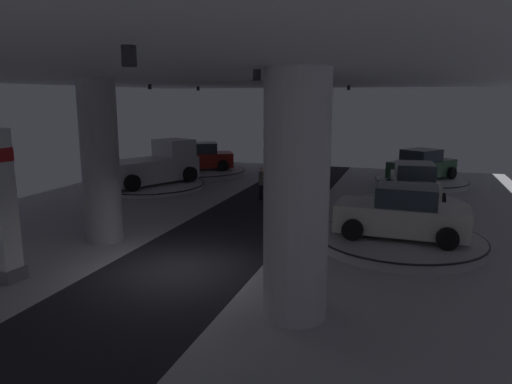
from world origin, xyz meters
TOP-DOWN VIEW (x-y plane):
  - ground at (0.00, 0.00)m, footprint 24.00×44.00m
  - ceiling_with_spotlights at (-0.00, 0.00)m, footprint 24.00×44.00m
  - column_right at (3.85, -1.75)m, footprint 1.43×1.43m
  - column_left at (-3.75, 1.83)m, footprint 1.25×1.25m
  - display_platform_far_right at (6.38, 10.02)m, footprint 4.65×4.65m
  - display_car_far_right at (6.38, 9.99)m, footprint 2.52×4.35m
  - display_platform_deep_right at (6.83, 16.42)m, footprint 5.11×5.11m
  - display_car_deep_right at (6.82, 16.40)m, footprint 3.85×4.49m
  - display_platform_deep_left at (-6.67, 15.96)m, footprint 5.88×5.88m
  - display_car_deep_left at (-6.65, 15.97)m, footprint 4.55×3.62m
  - display_platform_mid_right at (6.00, 4.31)m, footprint 5.47×5.47m
  - display_car_mid_right at (6.03, 4.31)m, footprint 4.30×2.36m
  - display_platform_far_left at (-7.26, 10.83)m, footprint 5.81×5.81m
  - pickup_truck_far_left at (-7.13, 11.12)m, footprint 4.29×5.69m
  - visitor_walking_near at (-0.52, 9.75)m, footprint 0.32×0.32m

SIDE VIEW (x-z plane):
  - ground at x=0.00m, z-range -0.05..0.00m
  - display_platform_far_left at x=-7.26m, z-range 0.02..0.25m
  - display_platform_deep_right at x=6.83m, z-range 0.02..0.33m
  - display_platform_deep_left at x=-6.67m, z-range 0.02..0.33m
  - display_platform_mid_right at x=6.00m, z-range 0.02..0.37m
  - display_platform_far_right at x=6.38m, z-range 0.02..0.40m
  - visitor_walking_near at x=-0.52m, z-range 0.11..1.70m
  - display_car_deep_right at x=6.82m, z-range 0.22..1.93m
  - display_car_deep_left at x=-6.65m, z-range 0.23..1.93m
  - display_car_mid_right at x=6.03m, z-range 0.26..1.97m
  - display_car_far_right at x=6.38m, z-range 0.29..2.00m
  - pickup_truck_far_left at x=-7.13m, z-range 0.02..2.32m
  - column_right at x=3.85m, z-range 0.00..5.50m
  - column_left at x=-3.75m, z-range 0.00..5.50m
  - ceiling_with_spotlights at x=0.00m, z-range 5.35..5.74m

